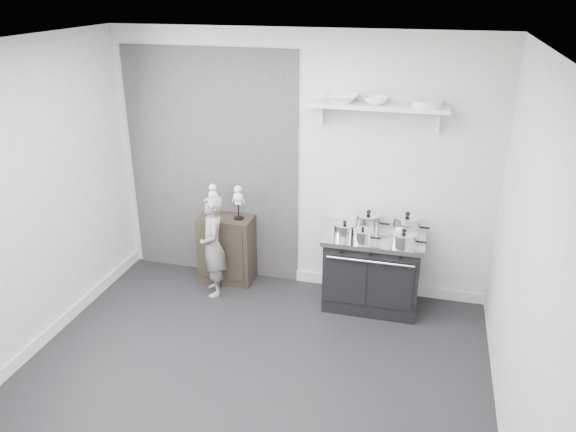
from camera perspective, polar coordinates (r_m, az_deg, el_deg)
name	(u,v)px	position (r m, az deg, el deg)	size (l,w,h in m)	color
ground	(247,381)	(4.92, -4.23, -16.39)	(4.00, 4.00, 0.00)	black
room_shell	(235,191)	(4.25, -5.36, 2.51)	(4.02, 3.62, 2.71)	#B4B4B1
wall_shelf	(379,107)	(5.40, 9.20, 10.83)	(1.30, 0.26, 0.24)	silver
stove	(372,270)	(5.76, 8.57, -5.49)	(0.98, 0.61, 0.79)	black
side_cabinet	(227,249)	(6.22, -6.20, -3.33)	(0.58, 0.34, 0.76)	black
child	(213,246)	(5.89, -7.63, -3.05)	(0.40, 0.26, 1.10)	slate
pot_front_left	(345,230)	(5.49, 5.76, -1.44)	(0.30, 0.21, 0.17)	silver
pot_back_left	(368,221)	(5.69, 8.14, -0.55)	(0.35, 0.26, 0.21)	silver
pot_back_right	(407,225)	(5.63, 11.97, -0.92)	(0.36, 0.27, 0.24)	silver
pot_front_right	(403,239)	(5.39, 11.64, -2.32)	(0.34, 0.25, 0.18)	silver
pot_front_center	(363,236)	(5.41, 7.59, -2.01)	(0.27, 0.19, 0.16)	silver
skeleton_full	(213,198)	(6.03, -7.60, 1.85)	(0.12, 0.08, 0.42)	silver
skeleton_torso	(238,200)	(5.93, -5.09, 1.65)	(0.12, 0.08, 0.43)	silver
bowl_large	(341,98)	(5.42, 5.45, 11.83)	(0.32, 0.32, 0.08)	white
bowl_small	(376,100)	(5.38, 8.91, 11.53)	(0.22, 0.22, 0.07)	white
plate_stack	(428,103)	(5.36, 14.00, 11.03)	(0.27, 0.27, 0.06)	silver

